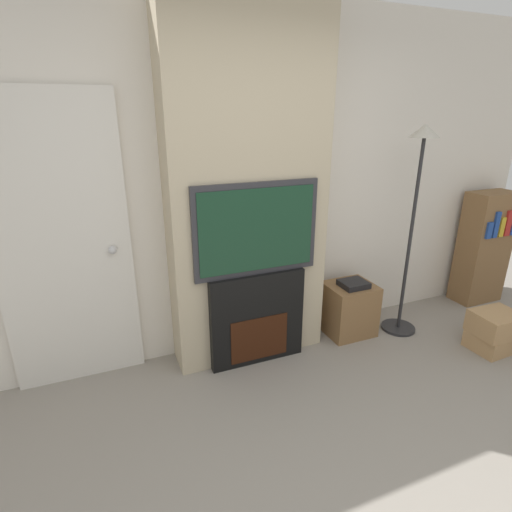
{
  "coord_description": "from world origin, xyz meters",
  "views": [
    {
      "loc": [
        -1.06,
        -0.9,
        1.91
      ],
      "look_at": [
        0.0,
        1.68,
        0.89
      ],
      "focal_mm": 28.0,
      "sensor_mm": 36.0,
      "label": 1
    }
  ],
  "objects_px": {
    "box_stack": "(495,331)",
    "floor_lamp": "(415,204)",
    "television": "(256,229)",
    "media_stand": "(349,308)",
    "fireplace": "(256,318)",
    "bookshelf": "(484,247)"
  },
  "relations": [
    {
      "from": "box_stack",
      "to": "floor_lamp",
      "type": "bearing_deg",
      "value": 132.11
    },
    {
      "from": "television",
      "to": "media_stand",
      "type": "bearing_deg",
      "value": 4.37
    },
    {
      "from": "television",
      "to": "box_stack",
      "type": "distance_m",
      "value": 2.22
    },
    {
      "from": "television",
      "to": "floor_lamp",
      "type": "xyz_separation_m",
      "value": [
        1.4,
        -0.06,
        0.09
      ]
    },
    {
      "from": "box_stack",
      "to": "media_stand",
      "type": "height_order",
      "value": "media_stand"
    },
    {
      "from": "floor_lamp",
      "to": "media_stand",
      "type": "relative_size",
      "value": 3.5
    },
    {
      "from": "television",
      "to": "floor_lamp",
      "type": "height_order",
      "value": "floor_lamp"
    },
    {
      "from": "television",
      "to": "box_stack",
      "type": "height_order",
      "value": "television"
    },
    {
      "from": "fireplace",
      "to": "television",
      "type": "distance_m",
      "value": 0.73
    },
    {
      "from": "media_stand",
      "to": "bookshelf",
      "type": "xyz_separation_m",
      "value": [
        1.67,
        0.06,
        0.34
      ]
    },
    {
      "from": "fireplace",
      "to": "television",
      "type": "bearing_deg",
      "value": -90.0
    },
    {
      "from": "bookshelf",
      "to": "box_stack",
      "type": "bearing_deg",
      "value": -131.9
    },
    {
      "from": "floor_lamp",
      "to": "bookshelf",
      "type": "height_order",
      "value": "floor_lamp"
    },
    {
      "from": "fireplace",
      "to": "bookshelf",
      "type": "height_order",
      "value": "bookshelf"
    },
    {
      "from": "floor_lamp",
      "to": "bookshelf",
      "type": "xyz_separation_m",
      "value": [
        1.2,
        0.2,
        -0.6
      ]
    },
    {
      "from": "media_stand",
      "to": "bookshelf",
      "type": "distance_m",
      "value": 1.7
    },
    {
      "from": "fireplace",
      "to": "bookshelf",
      "type": "relative_size",
      "value": 0.66
    },
    {
      "from": "box_stack",
      "to": "fireplace",
      "type": "bearing_deg",
      "value": 161.75
    },
    {
      "from": "floor_lamp",
      "to": "box_stack",
      "type": "bearing_deg",
      "value": -47.89
    },
    {
      "from": "television",
      "to": "box_stack",
      "type": "relative_size",
      "value": 2.34
    },
    {
      "from": "television",
      "to": "bookshelf",
      "type": "distance_m",
      "value": 2.65
    },
    {
      "from": "fireplace",
      "to": "floor_lamp",
      "type": "distance_m",
      "value": 1.62
    }
  ]
}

